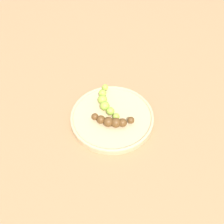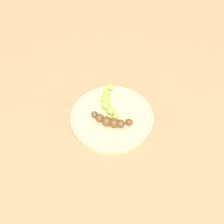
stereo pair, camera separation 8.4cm
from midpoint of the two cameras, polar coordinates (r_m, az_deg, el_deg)
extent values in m
plane|color=#936D47|center=(0.87, 2.76, -1.77)|extent=(2.40, 2.40, 0.00)
cylinder|color=tan|center=(0.86, 2.78, -1.40)|extent=(0.27, 0.27, 0.02)
torus|color=tan|center=(0.86, 2.81, -1.03)|extent=(0.27, 0.27, 0.01)
sphere|color=#8CAD38|center=(0.92, 2.25, 5.17)|extent=(0.02, 0.02, 0.02)
sphere|color=#8CAD38|center=(0.90, 1.53, 4.01)|extent=(0.03, 0.03, 0.03)
sphere|color=#8CAD38|center=(0.88, 1.29, 2.68)|extent=(0.03, 0.03, 0.03)
sphere|color=#8CAD38|center=(0.86, 1.58, 1.30)|extent=(0.03, 0.03, 0.03)
sphere|color=#8CAD38|center=(0.85, 2.42, -0.03)|extent=(0.03, 0.03, 0.03)
sphere|color=#8CAD38|center=(0.83, 3.75, -1.17)|extent=(0.02, 0.02, 0.02)
sphere|color=#593819|center=(0.84, -0.85, -0.72)|extent=(0.02, 0.02, 0.02)
sphere|color=#593819|center=(0.83, 0.35, -1.55)|extent=(0.03, 0.03, 0.03)
sphere|color=#593819|center=(0.82, 1.78, -2.16)|extent=(0.03, 0.03, 0.03)
sphere|color=#593819|center=(0.82, 3.36, -2.51)|extent=(0.03, 0.03, 0.03)
sphere|color=#593819|center=(0.82, 4.99, -2.58)|extent=(0.03, 0.03, 0.03)
sphere|color=#593819|center=(0.82, 6.57, -2.36)|extent=(0.02, 0.02, 0.02)
camera|label=1|loc=(0.04, -87.13, 3.40)|focal=43.38mm
camera|label=2|loc=(0.04, 92.87, -3.40)|focal=43.38mm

